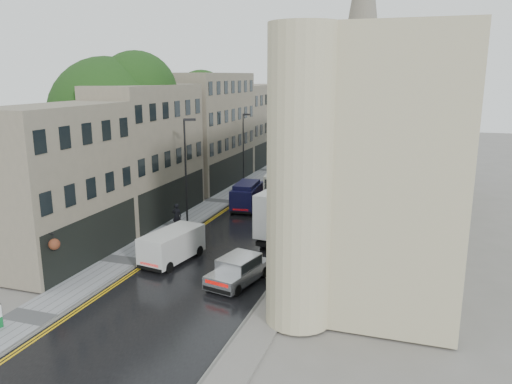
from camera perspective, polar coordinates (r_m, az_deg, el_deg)
The scene contains 17 objects.
ground at distance 22.99m, azimuth -17.62°, elevation -18.63°, with size 200.00×200.00×0.00m, color slate.
road at distance 46.24m, azimuth 2.51°, elevation -1.68°, with size 9.00×85.00×0.02m, color black.
left_sidewalk at distance 48.09m, azimuth -4.21°, elevation -1.05°, with size 2.70×85.00×0.12m, color gray.
right_sidewalk at distance 45.12m, azimuth 9.13°, elevation -2.15°, with size 1.80×85.00×0.12m, color slate.
old_shop_row at distance 50.70m, azimuth -7.03°, elevation 6.45°, with size 4.50×56.00×12.00m, color gray, non-canonical shape.
modern_block at distance 41.85m, azimuth 15.81°, elevation 6.01°, with size 8.00×40.00×14.00m, color tan, non-canonical shape.
church_spire at distance 98.54m, azimuth 12.04°, elevation 17.68°, with size 6.40×6.40×40.00m, color gray, non-canonical shape.
tree_near at distance 43.48m, azimuth -16.39°, elevation 6.16°, with size 10.56×10.56×13.89m, color black, non-canonical shape.
tree_far at distance 54.55m, azimuth -8.32°, elevation 7.13°, with size 9.24×9.24×12.46m, color black, non-canonical shape.
cream_bus at distance 46.18m, azimuth 1.52°, elevation 0.41°, with size 2.72×11.99×3.27m, color beige, non-canonical shape.
white_lorry at distance 35.78m, azimuth 0.90°, elevation -2.88°, with size 2.23×7.43×3.90m, color white, non-canonical shape.
silver_hatchback at distance 28.70m, azimuth -5.25°, elevation -9.48°, with size 1.92×4.40×1.65m, color #B3B4B8, non-canonical shape.
white_van at distance 32.34m, azimuth -12.65°, elevation -6.63°, with size 2.02×4.72×2.13m, color silver, non-canonical shape.
navy_van at distance 43.82m, azimuth -2.73°, elevation -0.78°, with size 2.00×5.01×2.55m, color black, non-canonical shape.
pedestrian at distance 39.56m, azimuth -9.03°, elevation -2.73°, with size 0.74×0.48×2.02m, color black.
lamp_post_near at distance 39.82m, azimuth -8.03°, elevation 2.18°, with size 0.95×0.21×8.47m, color black, non-canonical shape.
lamp_post_far at distance 53.47m, azimuth -1.45°, elevation 4.74°, with size 0.88×0.19×7.78m, color black, non-canonical shape.
Camera 1 is at (12.07, -15.53, 11.90)m, focal length 35.00 mm.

